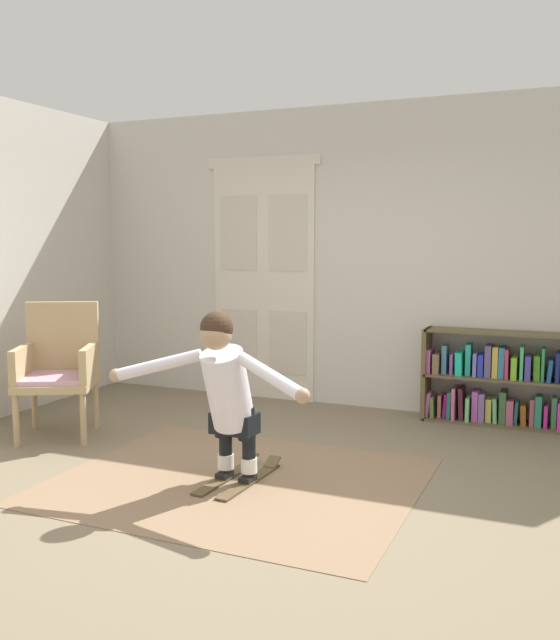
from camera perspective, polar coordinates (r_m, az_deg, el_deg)
The scene contains 8 objects.
ground_plane at distance 4.56m, azimuth -2.36°, elevation -14.24°, with size 7.20×7.20×0.00m, color #766952.
back_wall at distance 6.70m, azimuth 7.28°, elevation 5.11°, with size 6.00×0.10×2.90m, color beige.
double_door at distance 7.03m, azimuth -1.37°, elevation 3.44°, with size 1.22×0.05×2.45m.
rug at distance 4.80m, azimuth -3.54°, elevation -13.11°, with size 2.39×1.99×0.01m, color #876B50.
bookshelf at distance 6.37m, azimuth 18.32°, elevation -5.07°, with size 1.48×0.30×0.83m.
wicker_chair at distance 6.03m, azimuth -17.84°, elevation -3.63°, with size 0.81×0.81×1.10m.
skis_pair at distance 4.81m, azimuth -3.36°, elevation -12.78°, with size 0.31×0.79×0.07m.
person_skier at distance 4.49m, azimuth -4.50°, elevation -5.46°, with size 1.43×0.60×1.11m.
Camera 1 is at (1.85, -3.83, 1.63)m, focal length 38.72 mm.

